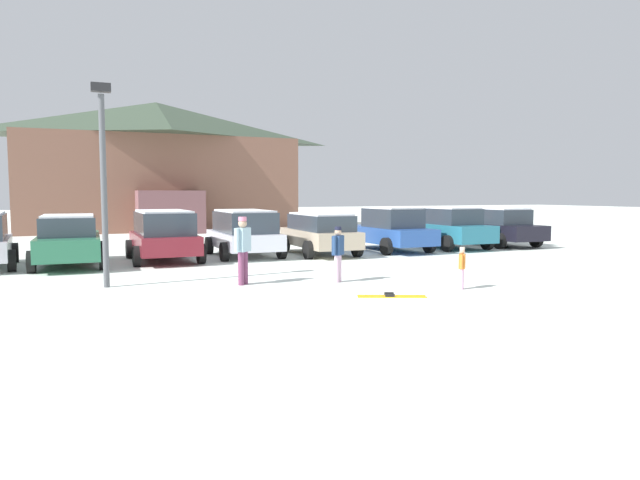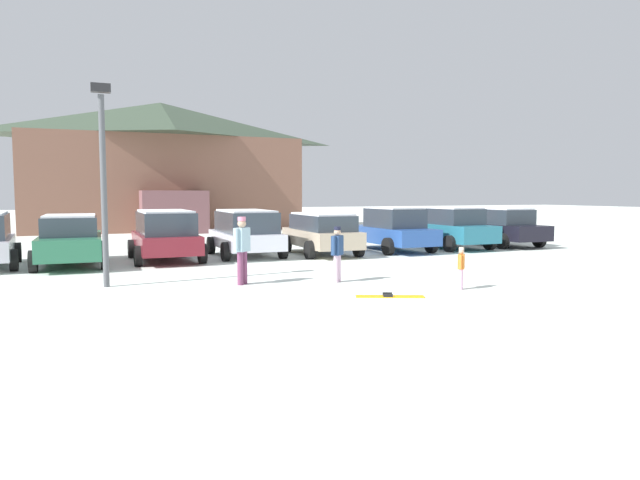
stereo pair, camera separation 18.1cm
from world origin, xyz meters
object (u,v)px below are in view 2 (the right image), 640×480
object	(u,v)px
parked_teal_hatchback	(451,228)
lamp_post	(103,172)
parked_beige_suv	(321,232)
parked_blue_hatchback	(392,229)
parked_black_sedan	(499,226)
parked_green_coupe	(71,240)
parked_white_suv	(246,231)
parked_maroon_van	(165,234)
skier_child_in_orange_jacket	(461,266)
skier_teen_in_navy_coat	(337,251)
skier_adult_in_blue_parka	(242,246)
ski_lodge	(162,165)
pair_of_skis	(389,296)

from	to	relation	value
parked_teal_hatchback	lamp_post	size ratio (longest dim) A/B	0.87
parked_beige_suv	parked_blue_hatchback	bearing A→B (deg)	2.55
parked_blue_hatchback	parked_black_sedan	xyz separation A→B (m)	(5.46, 0.32, -0.03)
parked_black_sedan	parked_blue_hatchback	bearing A→B (deg)	-176.66
parked_green_coupe	parked_black_sedan	size ratio (longest dim) A/B	0.96
parked_white_suv	lamp_post	xyz separation A→B (m)	(-4.86, -5.21, 1.84)
parked_maroon_van	parked_teal_hatchback	xyz separation A→B (m)	(11.38, -0.04, -0.06)
parked_green_coupe	skier_child_in_orange_jacket	world-z (taller)	parked_green_coupe
parked_teal_hatchback	lamp_post	world-z (taller)	lamp_post
parked_beige_suv	skier_teen_in_navy_coat	distance (m)	6.56
parked_white_suv	skier_adult_in_blue_parka	distance (m)	6.37
parked_black_sedan	lamp_post	size ratio (longest dim) A/B	0.99
parked_blue_hatchback	lamp_post	bearing A→B (deg)	-155.49
parked_green_coupe	parked_teal_hatchback	xyz separation A→B (m)	(14.26, 0.19, 0.04)
ski_lodge	skier_adult_in_blue_parka	distance (m)	24.32
parked_maroon_van	parked_white_suv	distance (m)	2.84
parked_teal_hatchback	parked_black_sedan	size ratio (longest dim) A/B	0.88
parked_white_suv	parked_teal_hatchback	distance (m)	8.56
parked_beige_suv	skier_child_in_orange_jacket	distance (m)	8.32
ski_lodge	skier_child_in_orange_jacket	xyz separation A→B (m)	(3.32, -26.78, -3.48)
parked_green_coupe	parked_beige_suv	world-z (taller)	parked_green_coupe
parked_beige_suv	skier_adult_in_blue_parka	distance (m)	7.20
skier_teen_in_navy_coat	skier_adult_in_blue_parka	bearing A→B (deg)	166.33
parked_white_suv	parked_blue_hatchback	xyz separation A→B (m)	(5.78, -0.36, -0.04)
parked_maroon_van	parked_beige_suv	xyz separation A→B (m)	(5.55, -0.22, -0.07)
parked_black_sedan	pair_of_skis	size ratio (longest dim) A/B	3.21
parked_beige_suv	ski_lodge	bearing A→B (deg)	100.12
ski_lodge	parked_white_suv	world-z (taller)	ski_lodge
parked_blue_hatchback	parked_teal_hatchback	xyz separation A→B (m)	(2.78, 0.04, -0.01)
parked_beige_suv	parked_black_sedan	size ratio (longest dim) A/B	0.88
skier_adult_in_blue_parka	skier_child_in_orange_jacket	distance (m)	5.27
ski_lodge	pair_of_skis	bearing A→B (deg)	-87.23
skier_child_in_orange_jacket	skier_teen_in_navy_coat	size ratio (longest dim) A/B	0.70
ski_lodge	parked_black_sedan	xyz separation A→B (m)	(11.81, -18.00, -3.22)
parked_black_sedan	skier_teen_in_navy_coat	world-z (taller)	parked_black_sedan
parked_black_sedan	skier_child_in_orange_jacket	distance (m)	12.21
parked_blue_hatchback	skier_child_in_orange_jacket	distance (m)	8.99
parked_green_coupe	skier_adult_in_blue_parka	distance (m)	6.86
skier_child_in_orange_jacket	parked_green_coupe	bearing A→B (deg)	135.51
parked_teal_hatchback	skier_adult_in_blue_parka	world-z (taller)	parked_teal_hatchback
parked_beige_suv	lamp_post	size ratio (longest dim) A/B	0.87
parked_teal_hatchback	skier_child_in_orange_jacket	xyz separation A→B (m)	(-5.80, -8.50, -0.29)
lamp_post	parked_green_coupe	bearing A→B (deg)	100.09
parked_beige_suv	skier_child_in_orange_jacket	bearing A→B (deg)	-89.81
parked_blue_hatchback	skier_adult_in_blue_parka	distance (m)	9.49
parked_maroon_van	parked_beige_suv	distance (m)	5.56
parked_maroon_van	skier_teen_in_navy_coat	distance (m)	7.24
parked_beige_suv	parked_green_coupe	bearing A→B (deg)	-179.90
skier_child_in_orange_jacket	skier_teen_in_navy_coat	world-z (taller)	skier_teen_in_navy_coat
skier_teen_in_navy_coat	parked_black_sedan	bearing A→B (deg)	31.88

